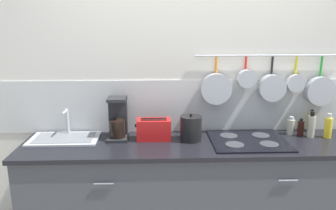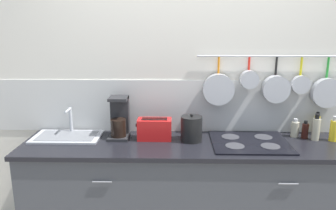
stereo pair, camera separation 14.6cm
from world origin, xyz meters
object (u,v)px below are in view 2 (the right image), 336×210
toaster (155,129)px  kettle (191,129)px  coffee_maker (119,120)px  bottle_olive_oil (334,130)px  bottle_vinegar (317,124)px  bottle_sesame_oil (316,129)px  bottle_hot_sauce (295,129)px  bottle_dish_soap (305,131)px

toaster → kettle: 0.30m
coffee_maker → kettle: coffee_maker is taller
toaster → bottle_olive_oil: 1.43m
coffee_maker → bottle_vinegar: bearing=3.4°
toaster → bottle_olive_oil: bottle_olive_oil is taller
bottle_sesame_oil → bottle_olive_oil: 0.13m
coffee_maker → toaster: 0.30m
bottle_hot_sauce → bottle_vinegar: bearing=18.8°
kettle → bottle_vinegar: (1.07, 0.19, -0.02)m
bottle_sesame_oil → bottle_olive_oil: (0.13, -0.02, -0.01)m
coffee_maker → toaster: coffee_maker is taller
toaster → bottle_sesame_oil: (1.30, 0.01, 0.01)m
bottle_vinegar → bottle_olive_oil: 0.18m
coffee_maker → bottle_dish_soap: size_ratio=2.28×
coffee_maker → bottle_hot_sauce: bearing=1.1°
toaster → bottle_dish_soap: size_ratio=1.94×
coffee_maker → bottle_vinegar: (1.66, 0.10, -0.06)m
bottle_sesame_oil → bottle_vinegar: size_ratio=1.11×
bottle_sesame_oil → bottle_vinegar: bottle_sesame_oil is taller
bottle_vinegar → bottle_sesame_oil: bearing=-114.8°
bottle_hot_sauce → toaster: bearing=-175.8°
toaster → bottle_sesame_oil: size_ratio=1.33×
coffee_maker → bottle_sesame_oil: size_ratio=1.57×
toaster → bottle_sesame_oil: bearing=0.5°
bottle_hot_sauce → bottle_olive_oil: 0.29m
coffee_maker → bottle_dish_soap: (1.52, -0.01, -0.08)m
kettle → bottle_dish_soap: size_ratio=1.52×
bottle_dish_soap → bottle_vinegar: size_ratio=0.77×
kettle → bottle_sesame_oil: 1.00m
bottle_hot_sauce → bottle_olive_oil: (0.27, -0.09, 0.02)m
bottle_vinegar → bottle_olive_oil: bottle_olive_oil is taller
bottle_olive_oil → kettle: bearing=-178.9°
coffee_maker → bottle_hot_sauce: coffee_maker is taller
coffee_maker → bottle_olive_oil: bearing=-2.1°
coffee_maker → bottle_dish_soap: 1.52m
bottle_dish_soap → bottle_sesame_oil: bearing=-28.8°
kettle → bottle_olive_oil: bearing=1.1°
toaster → bottle_dish_soap: bearing=2.3°
bottle_dish_soap → kettle: bearing=-175.2°
kettle → bottle_hot_sauce: bearing=7.6°
bottle_hot_sauce → kettle: bearing=-172.4°
kettle → bottle_sesame_oil: size_ratio=1.04×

